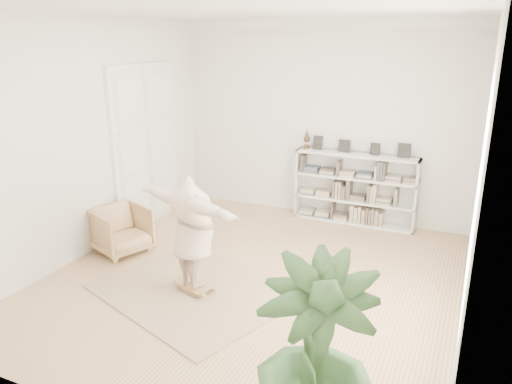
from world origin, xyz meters
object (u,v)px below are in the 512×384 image
bookshelf (355,189)px  person (192,230)px  armchair (121,230)px  houseplant (315,361)px  rocker_board (195,287)px

bookshelf → person: person is taller
armchair → houseplant: size_ratio=0.47×
bookshelf → armchair: bearing=-137.2°
houseplant → armchair: bearing=147.7°
person → houseplant: houseplant is taller
bookshelf → armchair: bookshelf is taller
rocker_board → armchair: bearing=178.8°
rocker_board → houseplant: houseplant is taller
houseplant → rocker_board: bearing=140.4°
bookshelf → rocker_board: 3.75m
armchair → person: (1.73, -0.65, 0.52)m
rocker_board → houseplant: (2.29, -1.90, 0.80)m
bookshelf → rocker_board: size_ratio=4.28×
houseplant → bookshelf: bearing=100.4°
rocker_board → houseplant: size_ratio=0.30×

